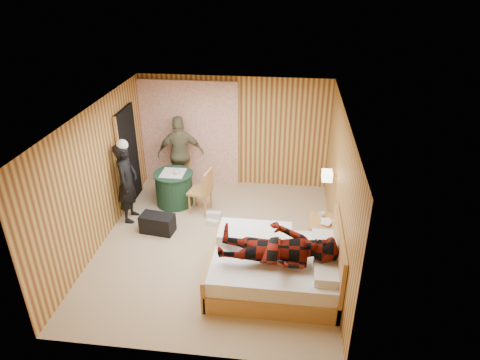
# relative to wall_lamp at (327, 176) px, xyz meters

# --- Properties ---
(floor) EXTENTS (4.20, 5.00, 0.01)m
(floor) POSITION_rel_wall_lamp_xyz_m (-1.92, -0.45, -1.30)
(floor) COLOR tan
(floor) RESTS_ON ground
(ceiling) EXTENTS (4.20, 5.00, 0.01)m
(ceiling) POSITION_rel_wall_lamp_xyz_m (-1.92, -0.45, 1.20)
(ceiling) COLOR white
(ceiling) RESTS_ON wall_back
(wall_back) EXTENTS (4.20, 0.02, 2.50)m
(wall_back) POSITION_rel_wall_lamp_xyz_m (-1.92, 2.05, -0.05)
(wall_back) COLOR gold
(wall_back) RESTS_ON floor
(wall_left) EXTENTS (0.02, 5.00, 2.50)m
(wall_left) POSITION_rel_wall_lamp_xyz_m (-4.02, -0.45, -0.05)
(wall_left) COLOR gold
(wall_left) RESTS_ON floor
(wall_right) EXTENTS (0.02, 5.00, 2.50)m
(wall_right) POSITION_rel_wall_lamp_xyz_m (0.18, -0.45, -0.05)
(wall_right) COLOR gold
(wall_right) RESTS_ON floor
(curtain) EXTENTS (2.20, 0.08, 2.40)m
(curtain) POSITION_rel_wall_lamp_xyz_m (-2.92, 1.98, -0.10)
(curtain) COLOR white
(curtain) RESTS_ON floor
(doorway) EXTENTS (0.06, 0.90, 2.05)m
(doorway) POSITION_rel_wall_lamp_xyz_m (-3.98, 0.95, -0.28)
(doorway) COLOR black
(doorway) RESTS_ON floor
(wall_lamp) EXTENTS (0.26, 0.24, 0.16)m
(wall_lamp) POSITION_rel_wall_lamp_xyz_m (0.00, 0.00, 0.00)
(wall_lamp) COLOR gold
(wall_lamp) RESTS_ON wall_right
(bed) EXTENTS (2.02, 1.59, 1.09)m
(bed) POSITION_rel_wall_lamp_xyz_m (-0.80, -1.39, -0.98)
(bed) COLOR tan
(bed) RESTS_ON floor
(nightstand) EXTENTS (0.43, 0.59, 0.57)m
(nightstand) POSITION_rel_wall_lamp_xyz_m (-0.04, -0.32, -1.01)
(nightstand) COLOR tan
(nightstand) RESTS_ON floor
(round_table) EXTENTS (0.83, 0.83, 0.73)m
(round_table) POSITION_rel_wall_lamp_xyz_m (-3.05, 0.90, -0.93)
(round_table) COLOR #1E412D
(round_table) RESTS_ON floor
(chair_far) EXTENTS (0.46, 0.46, 0.93)m
(chair_far) POSITION_rel_wall_lamp_xyz_m (-3.06, 1.56, -0.76)
(chair_far) COLOR tan
(chair_far) RESTS_ON floor
(chair_near) EXTENTS (0.50, 0.50, 0.94)m
(chair_near) POSITION_rel_wall_lamp_xyz_m (-2.36, 0.65, -0.75)
(chair_near) COLOR tan
(chair_near) RESTS_ON floor
(duffel_bag) EXTENTS (0.67, 0.42, 0.36)m
(duffel_bag) POSITION_rel_wall_lamp_xyz_m (-3.11, -0.19, -1.12)
(duffel_bag) COLOR black
(duffel_bag) RESTS_ON floor
(sneaker_left) EXTENTS (0.25, 0.15, 0.11)m
(sneaker_left) POSITION_rel_wall_lamp_xyz_m (-2.10, 0.16, -1.25)
(sneaker_left) COLOR white
(sneaker_left) RESTS_ON floor
(sneaker_right) EXTENTS (0.30, 0.13, 0.13)m
(sneaker_right) POSITION_rel_wall_lamp_xyz_m (-2.13, 0.42, -1.23)
(sneaker_right) COLOR white
(sneaker_right) RESTS_ON floor
(woman_standing) EXTENTS (0.42, 0.61, 1.63)m
(woman_standing) POSITION_rel_wall_lamp_xyz_m (-3.77, 0.21, -0.48)
(woman_standing) COLOR black
(woman_standing) RESTS_ON floor
(man_at_table) EXTENTS (1.08, 0.64, 1.72)m
(man_at_table) POSITION_rel_wall_lamp_xyz_m (-3.05, 1.59, -0.44)
(man_at_table) COLOR #6D6849
(man_at_table) RESTS_ON floor
(man_on_bed) EXTENTS (0.86, 0.67, 1.77)m
(man_on_bed) POSITION_rel_wall_lamp_xyz_m (-0.77, -1.62, -0.32)
(man_on_bed) COLOR #671209
(man_on_bed) RESTS_ON bed
(book_lower) EXTENTS (0.21, 0.26, 0.02)m
(book_lower) POSITION_rel_wall_lamp_xyz_m (-0.04, -0.37, -0.72)
(book_lower) COLOR white
(book_lower) RESTS_ON nightstand
(book_upper) EXTENTS (0.24, 0.27, 0.02)m
(book_upper) POSITION_rel_wall_lamp_xyz_m (-0.04, -0.37, -0.70)
(book_upper) COLOR white
(book_upper) RESTS_ON nightstand
(cup_nightstand) EXTENTS (0.12, 0.12, 0.09)m
(cup_nightstand) POSITION_rel_wall_lamp_xyz_m (-0.04, -0.19, -0.69)
(cup_nightstand) COLOR white
(cup_nightstand) RESTS_ON nightstand
(cup_table) EXTENTS (0.15, 0.15, 0.10)m
(cup_table) POSITION_rel_wall_lamp_xyz_m (-2.95, 0.85, -0.52)
(cup_table) COLOR white
(cup_table) RESTS_ON round_table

